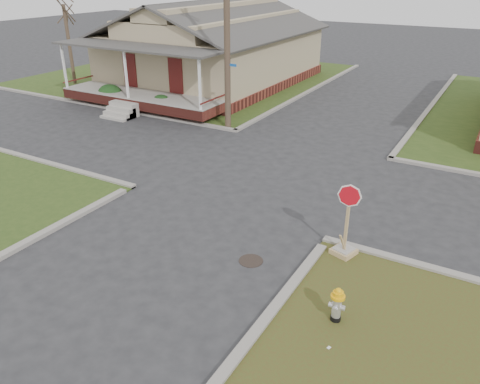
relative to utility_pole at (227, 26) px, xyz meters
The scene contains 11 objects.
ground 10.89m from the utility_pole, 64.74° to the right, with size 120.00×120.00×0.00m, color #28282B.
verge_far_left 13.48m from the utility_pole, 134.04° to the left, with size 19.00×19.00×0.05m, color #2E4518.
curbs 7.39m from the utility_pole, 42.88° to the right, with size 80.00×40.00×0.12m, color gray, non-canonical shape.
manhole 12.29m from the utility_pole, 55.75° to the right, with size 0.64×0.64×0.01m, color black.
corner_house 9.99m from the utility_pole, 126.69° to the left, with size 10.10×15.50×5.30m.
utility_pole is the anchor object (origin of this frame).
tree_far_left 14.31m from the utility_pole, 167.34° to the left, with size 0.22×0.22×4.90m, color #473529.
fire_hydrant 14.53m from the utility_pole, 49.15° to the right, with size 0.31×0.31×0.83m.
stop_sign 12.29m from the utility_pole, 43.31° to the right, with size 0.58×0.56×2.04m.
hedge_left 8.78m from the utility_pole, behind, with size 1.48×1.21×1.13m, color #193C16.
hedge_right 6.05m from the utility_pole, behind, with size 1.28×1.05×0.98m, color #193C16.
Camera 1 is at (7.08, -9.55, 6.92)m, focal length 35.00 mm.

